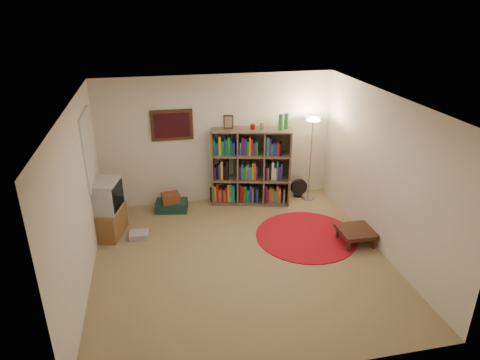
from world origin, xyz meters
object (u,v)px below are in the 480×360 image
at_px(bookshelf, 250,168).
at_px(floor_lamp, 312,132).
at_px(floor_fan, 299,188).
at_px(tv_stand, 106,209).
at_px(suitcase, 172,206).
at_px(side_table, 356,232).

bearing_deg(bookshelf, floor_lamp, 8.63).
xyz_separation_m(floor_fan, tv_stand, (-3.71, -0.78, 0.29)).
xyz_separation_m(floor_lamp, floor_fan, (-0.16, 0.13, -1.22)).
xyz_separation_m(bookshelf, tv_stand, (-2.67, -0.76, -0.25)).
distance_m(floor_lamp, tv_stand, 4.03).
relative_size(floor_lamp, floor_fan, 4.42).
height_order(floor_lamp, tv_stand, floor_lamp).
bearing_deg(tv_stand, suitcase, 46.72).
distance_m(floor_lamp, floor_fan, 1.24).
relative_size(floor_fan, side_table, 0.70).
distance_m(bookshelf, side_table, 2.39).
bearing_deg(suitcase, side_table, -21.78).
height_order(bookshelf, suitcase, bookshelf).
bearing_deg(floor_lamp, tv_stand, -170.39).
relative_size(tv_stand, suitcase, 1.55).
relative_size(bookshelf, suitcase, 2.79).
bearing_deg(suitcase, floor_fan, 11.93).
distance_m(floor_fan, side_table, 1.93).
xyz_separation_m(bookshelf, side_table, (1.37, -1.89, -0.52)).
bearing_deg(side_table, suitcase, 148.20).
distance_m(bookshelf, floor_lamp, 1.38).
bearing_deg(floor_lamp, floor_fan, 141.88).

